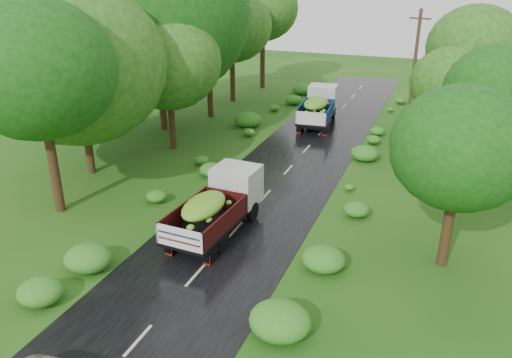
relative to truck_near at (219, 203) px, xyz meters
The scene contains 9 objects.
ground 7.78m from the truck_near, 85.25° to the right, with size 120.00×120.00×0.00m, color #11470F.
road 3.05m from the truck_near, 76.41° to the right, with size 6.50×80.00×0.02m, color black.
road_lines 2.24m from the truck_near, 68.64° to the right, with size 0.12×69.60×0.00m.
truck_near is the anchor object (origin of this frame).
truck_far 18.29m from the truck_near, 90.46° to the left, with size 2.78×6.45×2.64m.
utility_pole 20.15m from the truck_near, 71.04° to the left, with size 1.48×0.57×8.68m.
trees_left 16.54m from the truck_near, 127.37° to the left, with size 7.22×33.41×10.62m.
trees_right 18.25m from the truck_near, 56.16° to the left, with size 5.26×30.02×7.58m.
shrubs 6.50m from the truck_near, 84.34° to the left, with size 11.90×44.00×0.70m.
Camera 1 is at (8.27, -10.63, 11.24)m, focal length 35.00 mm.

